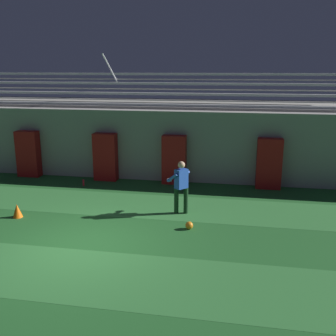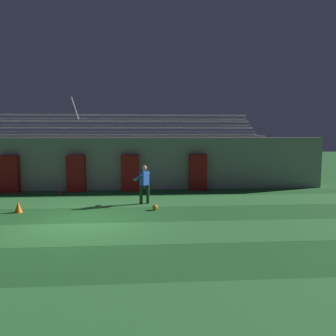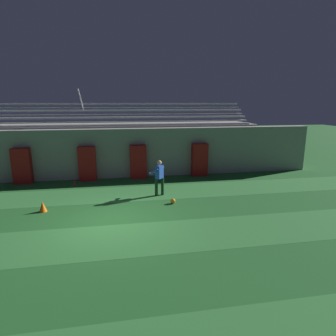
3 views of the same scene
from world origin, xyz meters
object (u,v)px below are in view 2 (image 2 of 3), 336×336
at_px(goalkeeper, 144,182).
at_px(traffic_cone, 18,207).
at_px(padding_pillar_far_right, 198,172).
at_px(soccer_ball, 155,207).
at_px(padding_pillar_gate_right, 130,173).
at_px(water_bottle, 60,193).
at_px(padding_pillar_far_left, 10,174).
at_px(padding_pillar_gate_left, 76,173).

relative_size(goalkeeper, traffic_cone, 3.98).
xyz_separation_m(padding_pillar_far_right, traffic_cone, (-7.71, -4.44, -0.74)).
bearing_deg(goalkeeper, traffic_cone, -165.58).
bearing_deg(soccer_ball, padding_pillar_gate_right, 104.72).
bearing_deg(goalkeeper, padding_pillar_gate_right, 102.97).
height_order(soccer_ball, traffic_cone, traffic_cone).
bearing_deg(padding_pillar_gate_right, soccer_ball, -75.28).
bearing_deg(water_bottle, padding_pillar_far_right, 7.73).
bearing_deg(padding_pillar_far_left, soccer_ball, -31.12).
distance_m(soccer_ball, water_bottle, 5.73).
relative_size(padding_pillar_gate_right, padding_pillar_far_right, 1.00).
height_order(traffic_cone, water_bottle, traffic_cone).
relative_size(padding_pillar_gate_left, water_bottle, 7.94).
relative_size(soccer_ball, traffic_cone, 0.52).
height_order(padding_pillar_far_left, soccer_ball, padding_pillar_far_left).
height_order(padding_pillar_gate_right, goalkeeper, padding_pillar_gate_right).
distance_m(padding_pillar_far_left, water_bottle, 3.04).
xyz_separation_m(padding_pillar_gate_right, goalkeeper, (0.74, -3.20, 0.00)).
xyz_separation_m(padding_pillar_gate_left, padding_pillar_gate_right, (2.80, 0.00, 0.00)).
bearing_deg(padding_pillar_gate_left, soccer_ball, -48.14).
height_order(padding_pillar_gate_left, goalkeeper, padding_pillar_gate_left).
distance_m(padding_pillar_far_left, goalkeeper, 7.60).
bearing_deg(padding_pillar_gate_right, padding_pillar_far_left, 180.00).
bearing_deg(padding_pillar_gate_left, padding_pillar_far_right, 0.00).
height_order(padding_pillar_far_right, water_bottle, padding_pillar_far_right).
relative_size(padding_pillar_far_left, padding_pillar_far_right, 1.00).
xyz_separation_m(padding_pillar_gate_right, padding_pillar_far_right, (3.60, 0.00, 0.00)).
relative_size(padding_pillar_gate_right, goalkeeper, 1.14).
distance_m(soccer_ball, traffic_cone, 5.27).
bearing_deg(soccer_ball, goalkeeper, 109.18).
bearing_deg(padding_pillar_far_left, water_bottle, -18.96).
xyz_separation_m(padding_pillar_gate_right, water_bottle, (-3.40, -0.95, -0.83)).
distance_m(padding_pillar_gate_right, padding_pillar_far_left, 6.16).
xyz_separation_m(padding_pillar_gate_right, traffic_cone, (-4.11, -4.44, -0.74)).
bearing_deg(traffic_cone, padding_pillar_gate_right, 47.24).
xyz_separation_m(padding_pillar_far_left, traffic_cone, (2.05, -4.44, -0.74)).
bearing_deg(padding_pillar_gate_left, goalkeeper, -42.12).
bearing_deg(soccer_ball, padding_pillar_far_right, 61.14).
distance_m(padding_pillar_far_right, soccer_ball, 5.12).
xyz_separation_m(padding_pillar_gate_left, padding_pillar_far_right, (6.40, 0.00, 0.00)).
height_order(padding_pillar_far_right, traffic_cone, padding_pillar_far_right).
bearing_deg(soccer_ball, traffic_cone, -179.75).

